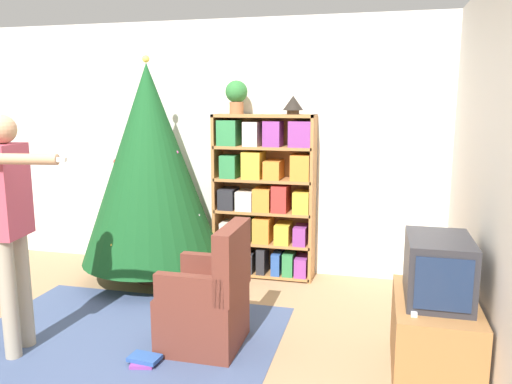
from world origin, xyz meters
name	(u,v)px	position (x,y,z in m)	size (l,w,h in m)	color
ground_plane	(162,361)	(0.00, 0.00, 0.00)	(14.00, 14.00, 0.00)	#9E7A56
wall_back	(242,148)	(0.00, 2.10, 1.30)	(8.00, 0.10, 2.60)	silver
area_rug	(114,347)	(-0.42, 0.09, 0.00)	(2.34, 2.02, 0.01)	#3D4C70
bookshelf	(264,197)	(0.30, 1.87, 0.83)	(1.02, 0.31, 1.65)	#A8703D
tv_stand	(433,336)	(1.80, 0.29, 0.26)	(0.52, 0.87, 0.51)	#996638
television	(438,269)	(1.80, 0.29, 0.72)	(0.40, 0.58, 0.41)	#28282D
game_remote	(414,311)	(1.65, 0.03, 0.52)	(0.04, 0.12, 0.02)	white
christmas_tree	(150,164)	(-0.76, 1.49, 1.18)	(1.37, 1.37, 2.21)	#4C3323
armchair	(208,304)	(0.24, 0.29, 0.32)	(0.57, 0.56, 0.92)	brown
standing_person	(10,215)	(-1.04, -0.11, 1.01)	(0.67, 0.47, 1.69)	#9E937F
potted_plant	(236,95)	(0.01, 1.88, 1.84)	(0.22, 0.22, 0.33)	#935B38
table_lamp	(293,104)	(0.58, 1.88, 1.76)	(0.20, 0.20, 0.18)	#473828
book_pile_near_tree	(182,293)	(-0.29, 1.07, 0.05)	(0.22, 0.16, 0.09)	beige
book_pile_by_chair	(144,360)	(-0.10, -0.07, 0.03)	(0.22, 0.18, 0.06)	#843889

